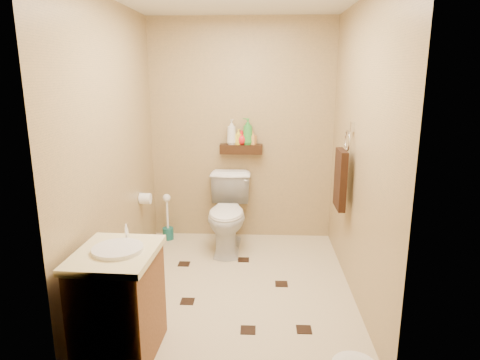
{
  "coord_description": "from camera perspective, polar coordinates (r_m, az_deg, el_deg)",
  "views": [
    {
      "loc": [
        0.21,
        -3.41,
        1.82
      ],
      "look_at": [
        0.03,
        0.25,
        0.9
      ],
      "focal_mm": 32.0,
      "sensor_mm": 36.0,
      "label": 1
    }
  ],
  "objects": [
    {
      "name": "ground",
      "position": [
        3.87,
        -0.65,
        -14.01
      ],
      "size": [
        2.5,
        2.5,
        0.0
      ],
      "primitive_type": "plane",
      "color": "beige",
      "rests_on": "ground"
    },
    {
      "name": "wall_back",
      "position": [
        4.7,
        0.21,
        6.48
      ],
      "size": [
        2.0,
        0.04,
        2.4
      ],
      "primitive_type": "cube",
      "color": "#9E855A",
      "rests_on": "ground"
    },
    {
      "name": "wall_front",
      "position": [
        2.26,
        -2.6,
        -1.96
      ],
      "size": [
        2.0,
        0.04,
        2.4
      ],
      "primitive_type": "cube",
      "color": "#9E855A",
      "rests_on": "ground"
    },
    {
      "name": "wall_left",
      "position": [
        3.67,
        -16.53,
        3.73
      ],
      "size": [
        0.04,
        2.5,
        2.4
      ],
      "primitive_type": "cube",
      "color": "#9E855A",
      "rests_on": "ground"
    },
    {
      "name": "wall_right",
      "position": [
        3.55,
        15.64,
        3.47
      ],
      "size": [
        0.04,
        2.5,
        2.4
      ],
      "primitive_type": "cube",
      "color": "#9E855A",
      "rests_on": "ground"
    },
    {
      "name": "wall_shelf",
      "position": [
        4.65,
        0.16,
        4.15
      ],
      "size": [
        0.46,
        0.14,
        0.1
      ],
      "primitive_type": "cube",
      "color": "#351D0E",
      "rests_on": "wall_back"
    },
    {
      "name": "floor_accents",
      "position": [
        3.79,
        -0.14,
        -14.6
      ],
      "size": [
        1.18,
        1.31,
        0.01
      ],
      "color": "black",
      "rests_on": "ground"
    },
    {
      "name": "toilet",
      "position": [
        4.49,
        -1.59,
        -4.51
      ],
      "size": [
        0.45,
        0.77,
        0.78
      ],
      "primitive_type": "imported",
      "rotation": [
        0.0,
        0.0,
        -0.01
      ],
      "color": "white",
      "rests_on": "ground"
    },
    {
      "name": "vanity",
      "position": [
        2.99,
        -15.83,
        -15.36
      ],
      "size": [
        0.52,
        0.62,
        0.85
      ],
      "rotation": [
        0.0,
        0.0,
        -0.05
      ],
      "color": "brown",
      "rests_on": "ground"
    },
    {
      "name": "toilet_brush",
      "position": [
        4.88,
        -9.62,
        -5.74
      ],
      "size": [
        0.12,
        0.12,
        0.53
      ],
      "color": "#175F5A",
      "rests_on": "ground"
    },
    {
      "name": "towel_ring",
      "position": [
        3.83,
        13.31,
        0.45
      ],
      "size": [
        0.12,
        0.3,
        0.76
      ],
      "color": "silver",
      "rests_on": "wall_right"
    },
    {
      "name": "toilet_paper",
      "position": [
        4.39,
        -12.52,
        -2.42
      ],
      "size": [
        0.12,
        0.11,
        0.12
      ],
      "color": "white",
      "rests_on": "wall_left"
    },
    {
      "name": "bottle_a",
      "position": [
        4.63,
        -1.13,
        6.43
      ],
      "size": [
        0.14,
        0.14,
        0.27
      ],
      "primitive_type": "imported",
      "rotation": [
        0.0,
        0.0,
        2.71
      ],
      "color": "silver",
      "rests_on": "wall_shelf"
    },
    {
      "name": "bottle_b",
      "position": [
        4.63,
        -0.21,
        5.8
      ],
      "size": [
        0.11,
        0.11,
        0.17
      ],
      "primitive_type": "imported",
      "rotation": [
        0.0,
        0.0,
        2.39
      ],
      "color": "yellow",
      "rests_on": "wall_shelf"
    },
    {
      "name": "bottle_c",
      "position": [
        4.63,
        0.22,
        5.69
      ],
      "size": [
        0.17,
        0.17,
        0.15
      ],
      "primitive_type": "imported",
      "rotation": [
        0.0,
        0.0,
        4.05
      ],
      "color": "red",
      "rests_on": "wall_shelf"
    },
    {
      "name": "bottle_d",
      "position": [
        4.62,
        1.05,
        6.5
      ],
      "size": [
        0.13,
        0.13,
        0.29
      ],
      "primitive_type": "imported",
      "rotation": [
        0.0,
        0.0,
        4.53
      ],
      "color": "green",
      "rests_on": "wall_shelf"
    },
    {
      "name": "bottle_e",
      "position": [
        4.63,
        1.71,
        5.66
      ],
      "size": [
        0.09,
        0.09,
        0.15
      ],
      "primitive_type": "imported",
      "rotation": [
        0.0,
        0.0,
        4.33
      ],
      "color": "#D99348",
      "rests_on": "wall_shelf"
    }
  ]
}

